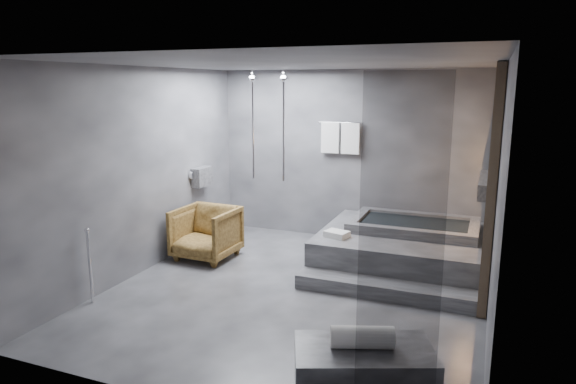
% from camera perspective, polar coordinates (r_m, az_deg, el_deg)
% --- Properties ---
extents(room, '(5.00, 5.04, 2.82)m').
position_cam_1_polar(room, '(6.22, 5.14, 4.16)').
color(room, '#2F2F31').
rests_on(room, ground).
extents(tub_deck, '(2.20, 2.00, 0.50)m').
position_cam_1_polar(tub_deck, '(7.57, 12.36, -6.19)').
color(tub_deck, '#343437').
rests_on(tub_deck, ground).
extents(tub_step, '(2.20, 0.36, 0.18)m').
position_cam_1_polar(tub_step, '(6.53, 10.55, -10.59)').
color(tub_step, '#343437').
rests_on(tub_step, ground).
extents(concrete_bench, '(1.25, 0.98, 0.50)m').
position_cam_1_polar(concrete_bench, '(4.46, 8.38, -19.54)').
color(concrete_bench, '#333336').
rests_on(concrete_bench, ground).
extents(driftwood_chair, '(0.87, 0.89, 0.78)m').
position_cam_1_polar(driftwood_chair, '(7.77, -9.09, -4.50)').
color(driftwood_chair, '#432C10').
rests_on(driftwood_chair, ground).
extents(rolled_towel, '(0.53, 0.34, 0.18)m').
position_cam_1_polar(rolled_towel, '(4.29, 8.24, -15.68)').
color(rolled_towel, white).
rests_on(rolled_towel, concrete_bench).
extents(deck_towel, '(0.36, 0.30, 0.08)m').
position_cam_1_polar(deck_towel, '(7.12, 5.44, -4.67)').
color(deck_towel, silver).
rests_on(deck_towel, tub_deck).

